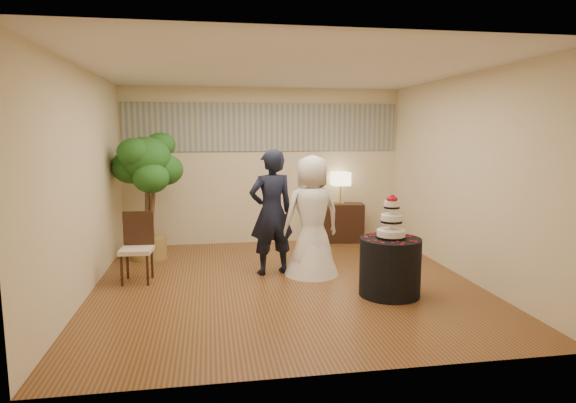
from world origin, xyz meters
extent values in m
cube|color=brown|center=(0.00, 0.00, 0.00)|extent=(5.00, 5.00, 0.00)
cube|color=white|center=(0.00, 0.00, 2.80)|extent=(5.00, 5.00, 0.00)
cube|color=beige|center=(0.00, 2.50, 1.40)|extent=(5.00, 0.06, 2.80)
cube|color=beige|center=(0.00, -2.50, 1.40)|extent=(5.00, 0.06, 2.80)
cube|color=beige|center=(-2.50, 0.00, 1.40)|extent=(0.06, 5.00, 2.80)
cube|color=beige|center=(2.50, 0.00, 1.40)|extent=(0.06, 5.00, 2.80)
cube|color=gray|center=(0.00, 2.48, 2.10)|extent=(4.90, 0.02, 0.85)
imported|color=black|center=(-0.13, 0.48, 0.89)|extent=(0.73, 0.56, 1.78)
imported|color=white|center=(0.43, 0.35, 0.85)|extent=(0.96, 0.92, 1.70)
cylinder|color=black|center=(1.20, -0.67, 0.36)|extent=(0.94, 0.94, 0.72)
cube|color=black|center=(1.38, 2.30, 0.36)|extent=(0.90, 0.51, 0.71)
camera|label=1|loc=(-0.98, -6.17, 2.01)|focal=30.00mm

